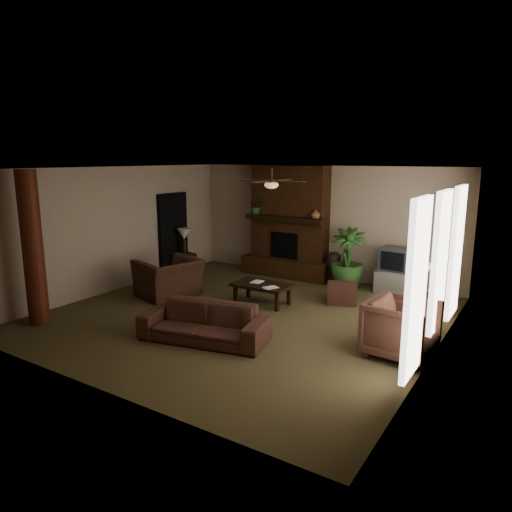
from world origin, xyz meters
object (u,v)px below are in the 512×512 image
Objects in this scene: log_column at (33,249)px; armchair_left at (169,272)px; coffee_table at (262,286)px; tv_stand at (392,281)px; ottoman at (342,293)px; armchair_right at (401,326)px; side_table_left at (184,264)px; lamp_left at (184,236)px; lamp_right at (422,275)px; floor_vase at (334,265)px; sofa at (204,317)px; side_table_right at (418,314)px; floor_plant at (347,272)px.

log_column is 2.84m from armchair_left.
coffee_table is 1.41× the size of tv_stand.
ottoman is at bearing -135.34° from tv_stand.
armchair_left is (0.83, 2.58, -0.85)m from log_column.
armchair_right reaches higher than side_table_left.
lamp_left is 1.00× the size of lamp_right.
floor_vase is at bearing 19.14° from lamp_left.
armchair_right is 1.42m from lamp_right.
sofa is 4.59m from floor_vase.
lamp_left reaches higher than floor_vase.
side_table_left is (-3.29, 3.26, -0.14)m from sofa.
armchair_left is at bearing -163.89° from tv_stand.
floor_vase reaches higher than ottoman.
side_table_left and side_table_right have the same top height.
floor_plant reaches higher than coffee_table.
tv_stand is (2.02, 2.36, -0.12)m from coffee_table.
lamp_right is (1.75, -0.76, 0.80)m from ottoman.
ottoman is 0.43× the size of floor_plant.
ottoman is 0.71× the size of tv_stand.
side_table_left is at bearing -160.16° from floor_vase.
sofa is 3.85× the size of side_table_left.
sofa is at bearing -100.48° from floor_plant.
floor_plant reaches higher than ottoman.
floor_vase is 0.52m from floor_plant.
armchair_left is at bearing 72.11° from log_column.
ottoman is 4.50m from lamp_left.
floor_plant is (-0.99, -0.28, 0.14)m from tv_stand.
side_table_left is at bearing -165.81° from floor_plant.
floor_vase reaches higher than side_table_left.
armchair_right is 1.51× the size of lamp_right.
tv_stand is 0.60× the size of floor_plant.
ottoman is 1.88m from side_table_right.
lamp_right reaches higher than armchair_right.
tv_stand is at bearing 117.27° from side_table_right.
armchair_right is at bearing -49.04° from ottoman.
armchair_right is at bearing -91.85° from tv_stand.
armchair_left is 2.29× the size of side_table_right.
floor_plant is at bearing 14.19° from side_table_left.
floor_plant is (-2.15, 3.19, -0.10)m from armchair_right.
floor_vase is at bearing 159.80° from tv_stand.
armchair_left is 5.22m from armchair_right.
tv_stand is (4.87, 5.55, -1.15)m from log_column.
tv_stand is 1.45m from floor_vase.
armchair_right is at bearing -19.28° from coffee_table.
side_table_left is at bearing -133.15° from armchair_left.
side_table_right is (6.16, -0.79, 0.00)m from side_table_left.
side_table_right is (5.13, 0.86, -0.27)m from armchair_left.
floor_vase is at bearing 58.22° from log_column.
lamp_right is (1.10, -2.15, 0.75)m from tv_stand.
lamp_left is at bearing 173.78° from tv_stand.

